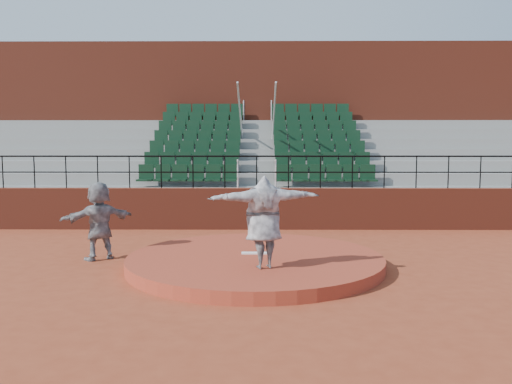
% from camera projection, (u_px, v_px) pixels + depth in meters
% --- Properties ---
extents(ground, '(90.00, 90.00, 0.00)m').
position_uv_depth(ground, '(255.00, 267.00, 10.80)').
color(ground, brown).
rests_on(ground, ground).
extents(pitchers_mound, '(5.50, 5.50, 0.25)m').
position_uv_depth(pitchers_mound, '(255.00, 261.00, 10.79)').
color(pitchers_mound, '#9F3923').
rests_on(pitchers_mound, ground).
extents(pitching_rubber, '(0.60, 0.15, 0.03)m').
position_uv_depth(pitching_rubber, '(255.00, 253.00, 10.93)').
color(pitching_rubber, white).
rests_on(pitching_rubber, pitchers_mound).
extents(boundary_wall, '(24.00, 0.30, 1.30)m').
position_uv_depth(boundary_wall, '(257.00, 209.00, 15.72)').
color(boundary_wall, maroon).
rests_on(boundary_wall, ground).
extents(wall_railing, '(24.04, 0.05, 1.03)m').
position_uv_depth(wall_railing, '(257.00, 165.00, 15.60)').
color(wall_railing, black).
rests_on(wall_railing, boundary_wall).
extents(seating_deck, '(24.00, 5.97, 4.63)m').
position_uv_depth(seating_deck, '(257.00, 177.00, 19.28)').
color(seating_deck, gray).
rests_on(seating_deck, ground).
extents(press_box_facade, '(24.00, 3.00, 7.10)m').
position_uv_depth(press_box_facade, '(258.00, 126.00, 23.04)').
color(press_box_facade, maroon).
rests_on(press_box_facade, ground).
extents(pitcher, '(2.28, 1.16, 1.79)m').
position_uv_depth(pitcher, '(264.00, 222.00, 9.58)').
color(pitcher, black).
rests_on(pitcher, pitchers_mound).
extents(fielder, '(1.66, 1.41, 1.80)m').
position_uv_depth(fielder, '(99.00, 221.00, 11.43)').
color(fielder, black).
rests_on(fielder, ground).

